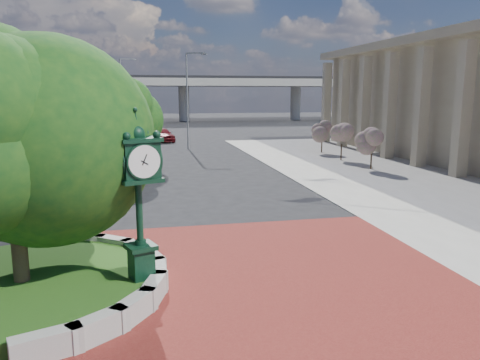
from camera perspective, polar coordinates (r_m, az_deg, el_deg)
name	(u,v)px	position (r m, az deg, el deg)	size (l,w,h in m)	color
ground	(230,279)	(12.42, -1.27, -11.98)	(200.00, 200.00, 0.00)	black
plaza	(237,294)	(11.51, -0.34, -13.76)	(12.00, 12.00, 0.04)	maroon
planter_wall	(122,278)	(12.16, -14.19, -11.45)	(2.96, 6.77, 0.54)	#9E9B93
grass_bed	(23,288)	(12.52, -24.94, -11.84)	(6.10, 6.10, 0.40)	#1D4112
overpass	(152,82)	(81.32, -10.65, 11.64)	(90.00, 12.00, 7.50)	#9E9B93
tree_planter	(10,140)	(11.70, -26.28, 4.40)	(5.20, 5.20, 6.33)	#38281C
tree_street	(110,119)	(29.38, -15.62, 7.21)	(4.40, 4.40, 5.45)	#38281C
post_clock	(139,196)	(11.10, -12.25, -1.95)	(1.12, 1.12, 4.37)	black
parked_car	(161,135)	(47.03, -9.56, 5.48)	(1.69, 4.19, 1.43)	#4C0A0F
street_lamp_near	(189,93)	(40.39, -6.19, 10.47)	(1.73, 0.81, 8.07)	slate
street_lamp_far	(123,90)	(55.72, -14.04, 10.54)	(1.93, 0.37, 8.59)	slate
shrub_near	(372,144)	(30.50, 15.79, 4.21)	(1.20, 1.20, 2.20)	#38281C
shrub_mid	(342,138)	(34.09, 12.30, 4.99)	(1.20, 1.20, 2.20)	#38281C
shrub_far	(322,133)	(38.17, 9.98, 5.65)	(1.20, 1.20, 2.20)	#38281C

